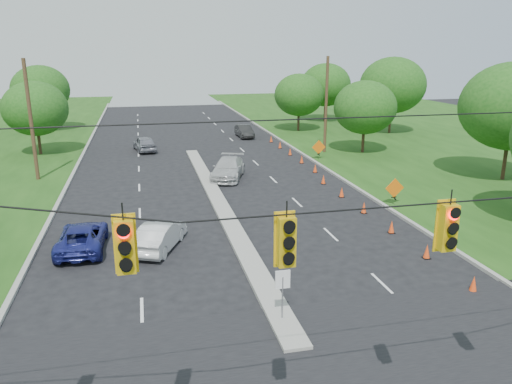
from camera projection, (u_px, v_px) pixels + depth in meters
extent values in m
cube|color=gray|center=(71.00, 178.00, 38.55)|extent=(0.25, 110.00, 0.16)
cube|color=gray|center=(319.00, 165.00, 42.92)|extent=(0.25, 110.00, 0.16)
cube|color=gray|center=(219.00, 203.00, 32.31)|extent=(1.00, 34.00, 0.18)
cylinder|color=gray|center=(282.00, 300.00, 18.01)|extent=(0.06, 0.06, 1.80)
cube|color=white|center=(283.00, 280.00, 17.79)|extent=(0.55, 0.04, 0.70)
cylinder|color=black|center=(385.00, 188.00, 9.77)|extent=(24.00, 0.04, 0.04)
cube|color=yellow|center=(125.00, 247.00, 8.90)|extent=(0.34, 0.24, 1.00)
cube|color=yellow|center=(286.00, 242.00, 9.60)|extent=(0.34, 0.24, 1.00)
cube|color=yellow|center=(448.00, 228.00, 10.36)|extent=(0.34, 0.24, 1.00)
cylinder|color=#422D1C|center=(31.00, 121.00, 36.79)|extent=(0.28, 0.28, 9.00)
cylinder|color=#422D1C|center=(326.00, 105.00, 46.88)|extent=(0.28, 0.28, 9.00)
cone|color=#F74916|center=(474.00, 284.00, 20.43)|extent=(0.32, 0.32, 0.70)
cone|color=#F74916|center=(427.00, 251.00, 23.71)|extent=(0.32, 0.32, 0.70)
cone|color=#F74916|center=(392.00, 227.00, 26.98)|extent=(0.32, 0.32, 0.70)
cone|color=#F74916|center=(364.00, 208.00, 30.26)|extent=(0.32, 0.32, 0.70)
cone|color=#F74916|center=(342.00, 192.00, 33.54)|extent=(0.32, 0.32, 0.70)
cone|color=#F74916|center=(323.00, 179.00, 36.82)|extent=(0.32, 0.32, 0.70)
cone|color=#F74916|center=(315.00, 168.00, 40.22)|extent=(0.32, 0.32, 0.70)
cone|color=#F74916|center=(302.00, 159.00, 43.50)|extent=(0.32, 0.32, 0.70)
cone|color=#F74916|center=(290.00, 152.00, 46.78)|extent=(0.32, 0.32, 0.70)
cone|color=#F74916|center=(280.00, 145.00, 50.05)|extent=(0.32, 0.32, 0.70)
cone|color=#F74916|center=(271.00, 139.00, 53.33)|extent=(0.32, 0.32, 0.70)
cube|color=black|center=(394.00, 197.00, 31.68)|extent=(0.06, 0.58, 0.26)
cube|color=black|center=(394.00, 197.00, 31.68)|extent=(0.06, 0.58, 0.26)
cube|color=orange|center=(395.00, 188.00, 31.52)|extent=(1.27, 0.05, 1.27)
cube|color=black|center=(318.00, 154.00, 44.79)|extent=(0.06, 0.58, 0.26)
cube|color=black|center=(318.00, 154.00, 44.79)|extent=(0.06, 0.58, 0.26)
cube|color=orange|center=(319.00, 147.00, 44.63)|extent=(1.27, 0.05, 1.27)
cylinder|color=black|center=(39.00, 142.00, 46.72)|extent=(0.28, 0.28, 2.52)
ellipsoid|color=#194C14|center=(35.00, 108.00, 45.87)|extent=(5.88, 5.88, 5.04)
cylinder|color=black|center=(44.00, 119.00, 60.28)|extent=(0.28, 0.28, 2.88)
ellipsoid|color=#194C14|center=(41.00, 90.00, 59.31)|extent=(6.72, 6.72, 5.76)
cylinder|color=black|center=(505.00, 159.00, 37.56)|extent=(0.28, 0.28, 3.24)
ellipsoid|color=#194C14|center=(512.00, 106.00, 36.46)|extent=(7.56, 7.56, 6.48)
cylinder|color=black|center=(363.00, 140.00, 47.59)|extent=(0.28, 0.28, 2.52)
ellipsoid|color=#194C14|center=(365.00, 107.00, 46.74)|extent=(5.88, 5.88, 5.04)
cylinder|color=black|center=(390.00, 120.00, 58.59)|extent=(0.28, 0.28, 3.24)
ellipsoid|color=#194C14|center=(393.00, 85.00, 57.50)|extent=(7.56, 7.56, 6.48)
cylinder|color=black|center=(325.00, 111.00, 68.07)|extent=(0.28, 0.28, 2.88)
ellipsoid|color=#194C14|center=(326.00, 85.00, 67.10)|extent=(6.72, 6.72, 5.76)
cylinder|color=black|center=(298.00, 121.00, 60.27)|extent=(0.28, 0.28, 2.52)
ellipsoid|color=#194C14|center=(299.00, 95.00, 59.42)|extent=(5.88, 5.88, 5.04)
imported|color=silver|center=(160.00, 236.00, 24.76)|extent=(3.00, 4.47, 1.39)
imported|color=navy|center=(82.00, 237.00, 24.68)|extent=(2.34, 4.80, 1.31)
imported|color=#B8B8B8|center=(228.00, 168.00, 38.35)|extent=(3.75, 5.70, 1.53)
imported|color=slate|center=(144.00, 144.00, 48.57)|extent=(2.48, 4.61, 1.49)
imported|color=black|center=(244.00, 131.00, 56.24)|extent=(1.57, 4.19, 1.37)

